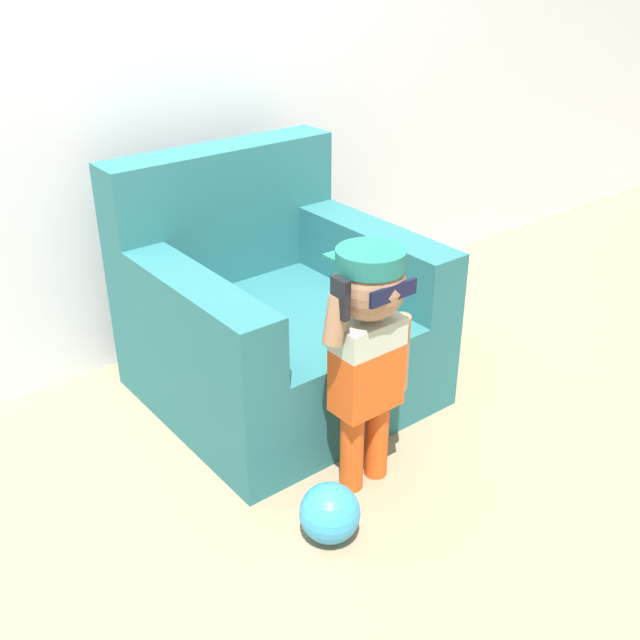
{
  "coord_description": "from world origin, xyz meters",
  "views": [
    {
      "loc": [
        -1.48,
        -2.18,
        1.76
      ],
      "look_at": [
        0.02,
        -0.28,
        0.5
      ],
      "focal_mm": 42.0,
      "sensor_mm": 36.0,
      "label": 1
    }
  ],
  "objects": [
    {
      "name": "armchair",
      "position": [
        0.08,
        0.1,
        0.34
      ],
      "size": [
        1.03,
        1.03,
        0.98
      ],
      "color": "#286B70",
      "rests_on": "ground_plane"
    },
    {
      "name": "wall_back",
      "position": [
        0.0,
        0.74,
        1.3
      ],
      "size": [
        10.0,
        0.05,
        2.6
      ],
      "color": "silver",
      "rests_on": "ground_plane"
    },
    {
      "name": "toy_ball",
      "position": [
        -0.31,
        -0.75,
        0.1
      ],
      "size": [
        0.2,
        0.2,
        0.2
      ],
      "color": "#3399D1",
      "rests_on": "ground_plane"
    },
    {
      "name": "ground_plane",
      "position": [
        0.0,
        0.0,
        0.0
      ],
      "size": [
        10.0,
        10.0,
        0.0
      ],
      "primitive_type": "plane",
      "color": "#998466"
    },
    {
      "name": "person_child",
      "position": [
        -0.03,
        -0.61,
        0.6
      ],
      "size": [
        0.37,
        0.27,
        0.89
      ],
      "color": "#E05119",
      "rests_on": "ground_plane"
    },
    {
      "name": "side_table",
      "position": [
        0.83,
        -0.04,
        0.29
      ],
      "size": [
        0.34,
        0.34,
        0.48
      ],
      "color": "beige",
      "rests_on": "ground_plane"
    }
  ]
}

